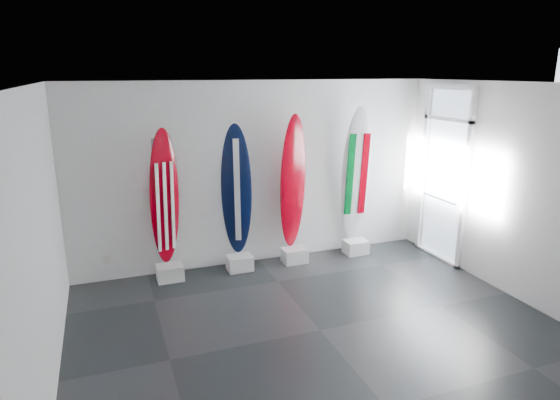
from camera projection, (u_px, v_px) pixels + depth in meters
name	position (u px, v px, depth m)	size (l,w,h in m)	color
floor	(320.00, 330.00, 6.04)	(6.00, 6.00, 0.00)	black
ceiling	(326.00, 84.00, 5.26)	(6.00, 6.00, 0.00)	white
wall_back	(257.00, 174.00, 7.92)	(6.00, 6.00, 0.00)	white
wall_front	(475.00, 312.00, 3.39)	(6.00, 6.00, 0.00)	white
wall_left	(40.00, 247.00, 4.65)	(5.00, 5.00, 0.00)	white
wall_right	(520.00, 194.00, 6.66)	(5.00, 5.00, 0.00)	white
display_block_usa	(170.00, 273.00, 7.47)	(0.40, 0.30, 0.24)	white
surfboard_usa	(165.00, 198.00, 7.25)	(0.48, 0.08, 2.11)	#89000C
display_block_navy	(240.00, 263.00, 7.84)	(0.40, 0.30, 0.24)	white
surfboard_navy	(236.00, 191.00, 7.63)	(0.48, 0.08, 2.14)	black
display_block_swiss	(295.00, 255.00, 8.17)	(0.40, 0.30, 0.24)	white
surfboard_swiss	(293.00, 182.00, 7.93)	(0.51, 0.08, 2.25)	#89000C
display_block_italy	(356.00, 247.00, 8.56)	(0.40, 0.30, 0.24)	white
surfboard_italy	(356.00, 175.00, 8.31)	(0.53, 0.08, 2.35)	white
wall_outlet	(106.00, 260.00, 7.37)	(0.09, 0.02, 0.13)	silver
glass_door	(444.00, 177.00, 8.07)	(0.12, 1.16, 2.85)	white
balcony	(500.00, 221.00, 8.76)	(2.80, 2.20, 1.20)	slate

